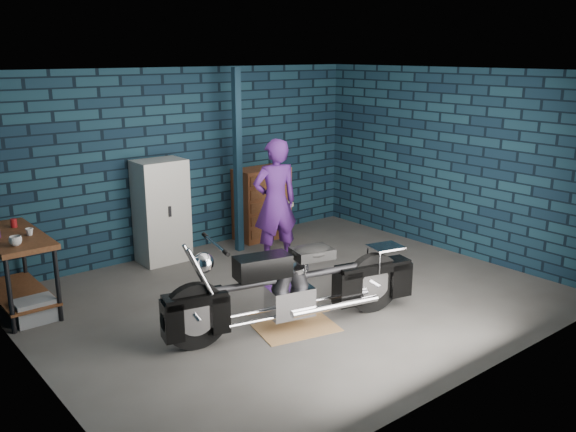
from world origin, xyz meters
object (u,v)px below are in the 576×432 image
Objects in this scene: workbench at (17,272)px; shop_stool at (282,223)px; person at (275,202)px; locker at (162,211)px; motorcycle at (295,280)px; storage_bin at (35,310)px; tool_chest at (263,204)px.

workbench is 2.11× the size of shop_stool.
person reaches higher than locker.
motorcycle is 2.13m from person.
motorcycle is at bearing -41.59° from storage_bin.
workbench is at bearing -179.56° from shop_stool.
workbench is at bearing 145.73° from motorcycle.
shop_stool is (0.04, -0.45, -0.24)m from tool_chest.
locker reaches higher than shop_stool.
motorcycle is 1.40× the size of person.
person is at bearing -10.41° from workbench.
tool_chest is (0.58, 1.09, -0.32)m from person.
tool_chest is 0.51m from shop_stool.
motorcycle is at bearing -88.50° from locker.
shop_stool is at bearing -85.00° from tool_chest.
tool_chest reaches higher than storage_bin.
person is at bearing -118.24° from tool_chest.
storage_bin is (-2.17, 1.92, -0.42)m from motorcycle.
locker is (2.09, 0.95, 0.60)m from storage_bin.
person reaches higher than motorcycle.
shop_stool is at bearing 67.64° from motorcycle.
storage_bin is 0.37× the size of tool_chest.
shop_stool reaches higher than storage_bin.
workbench is at bearing 92.46° from storage_bin.
workbench is 3.38m from person.
person reaches higher than tool_chest.
motorcycle reaches higher than shop_stool.
storage_bin is at bearing -155.66° from locker.
shop_stool is at bearing -120.02° from person.
storage_bin is 0.29× the size of locker.
motorcycle is 5.86× the size of storage_bin.
storage_bin is at bearing 151.67° from motorcycle.
locker is at bearing 24.34° from storage_bin.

